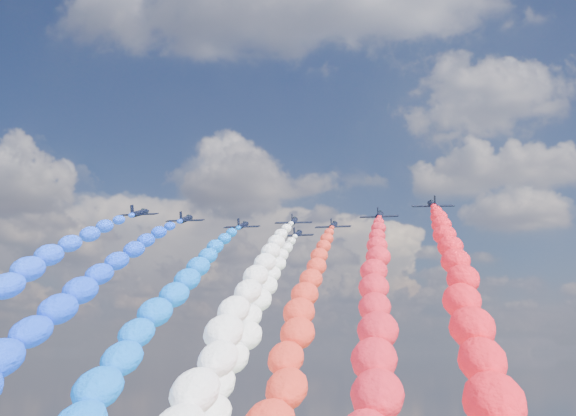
# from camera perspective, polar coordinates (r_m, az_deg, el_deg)

# --- Properties ---
(jet_0) EXTENTS (8.90, 11.88, 5.55)m
(jet_0) POSITION_cam_1_polar(r_m,az_deg,el_deg) (159.98, -11.61, -0.40)
(jet_0) COLOR black
(trail_0) EXTENTS (5.67, 96.03, 45.39)m
(trail_0) POSITION_cam_1_polar(r_m,az_deg,el_deg) (112.09, -20.68, -6.25)
(trail_0) COLOR blue
(jet_1) EXTENTS (8.52, 11.61, 5.55)m
(jet_1) POSITION_cam_1_polar(r_m,az_deg,el_deg) (165.45, -8.04, -0.87)
(jet_1) COLOR black
(trail_1) EXTENTS (5.67, 96.03, 45.39)m
(trail_1) POSITION_cam_1_polar(r_m,az_deg,el_deg) (116.19, -15.22, -6.74)
(trail_1) COLOR blue
(jet_2) EXTENTS (8.77, 11.79, 5.55)m
(jet_2) POSITION_cam_1_polar(r_m,az_deg,el_deg) (172.30, -3.59, -1.38)
(jet_2) COLOR black
(trail_2) EXTENTS (5.67, 96.03, 45.39)m
(trail_2) POSITION_cam_1_polar(r_m,az_deg,el_deg) (121.75, -8.54, -7.20)
(trail_2) COLOR blue
(jet_3) EXTENTS (8.91, 11.88, 5.55)m
(jet_3) POSITION_cam_1_polar(r_m,az_deg,el_deg) (166.42, 0.46, -1.05)
(jet_3) COLOR black
(trail_3) EXTENTS (5.67, 96.03, 45.39)m
(trail_3) POSITION_cam_1_polar(r_m,az_deg,el_deg) (114.95, -2.92, -7.07)
(trail_3) COLOR white
(jet_4) EXTENTS (9.09, 12.01, 5.55)m
(jet_4) POSITION_cam_1_polar(r_m,az_deg,el_deg) (184.36, 0.73, -2.06)
(jet_4) COLOR black
(trail_4) EXTENTS (5.67, 96.03, 45.39)m
(trail_4) POSITION_cam_1_polar(r_m,az_deg,el_deg) (133.03, -2.08, -7.66)
(trail_4) COLOR white
(jet_5) EXTENTS (8.88, 11.87, 5.55)m
(jet_5) POSITION_cam_1_polar(r_m,az_deg,el_deg) (172.22, 3.59, -1.38)
(jet_5) COLOR black
(trail_5) EXTENTS (5.67, 96.03, 45.39)m
(trail_5) POSITION_cam_1_polar(r_m,az_deg,el_deg) (120.40, 1.74, -7.27)
(trail_5) COLOR red
(jet_6) EXTENTS (9.16, 12.07, 5.55)m
(jet_6) POSITION_cam_1_polar(r_m,az_deg,el_deg) (160.27, 7.21, -0.56)
(jet_6) COLOR black
(trail_6) EXTENTS (5.67, 96.03, 45.39)m
(trail_6) POSITION_cam_1_polar(r_m,az_deg,el_deg) (108.06, 6.93, -6.73)
(trail_6) COLOR red
(jet_7) EXTENTS (9.12, 12.03, 5.55)m
(jet_7) POSITION_cam_1_polar(r_m,az_deg,el_deg) (150.61, 11.29, 0.27)
(jet_7) COLOR black
(trail_7) EXTENTS (5.67, 96.03, 45.39)m
(trail_7) POSITION_cam_1_polar(r_m,az_deg,el_deg) (98.36, 13.20, -6.07)
(trail_7) COLOR red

